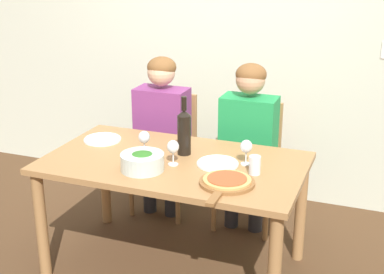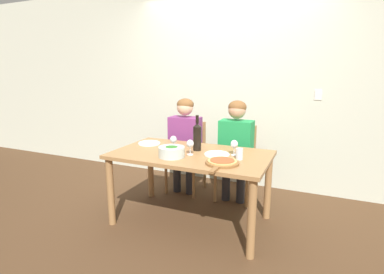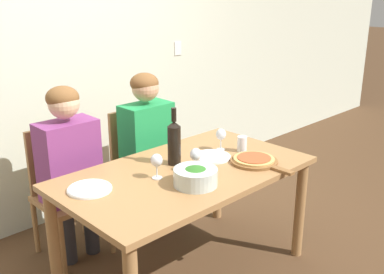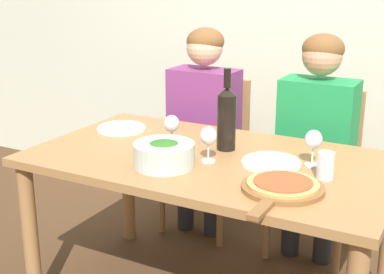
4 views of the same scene
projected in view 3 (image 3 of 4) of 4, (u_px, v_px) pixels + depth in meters
The scene contains 16 objects.
ground_plane at pixel (186, 273), 2.96m from camera, with size 40.00×40.00×0.00m, color #4C331E.
back_wall at pixel (69, 48), 3.41m from camera, with size 10.00×0.06×2.70m.
dining_table at pixel (186, 185), 2.76m from camera, with size 1.54×0.88×0.73m.
chair_left at pixel (65, 188), 3.10m from camera, with size 0.42×0.42×0.89m.
chair_right at pixel (140, 163), 3.53m from camera, with size 0.42×0.42×0.89m.
person_woman at pixel (70, 159), 2.94m from camera, with size 0.47×0.51×1.20m.
person_man at pixel (148, 137), 3.38m from camera, with size 0.47×0.51×1.20m.
wine_bottle at pixel (174, 142), 2.77m from camera, with size 0.08×0.08×0.36m.
broccoli_bowl at pixel (196, 177), 2.50m from camera, with size 0.25×0.25×0.11m.
dinner_plate_left at pixel (90, 189), 2.45m from camera, with size 0.24×0.24×0.02m.
dinner_plate_right at pixel (212, 157), 2.92m from camera, with size 0.24×0.24×0.02m.
pizza_on_board at pixel (255, 160), 2.83m from camera, with size 0.30×0.44×0.04m.
wine_glass_left at pixel (157, 161), 2.58m from camera, with size 0.07×0.07×0.15m.
wine_glass_right at pixel (221, 135), 3.03m from camera, with size 0.07×0.07×0.15m.
wine_glass_centre at pixel (196, 156), 2.66m from camera, with size 0.07×0.07×0.15m.
water_tumbler at pixel (242, 144), 3.02m from camera, with size 0.07×0.07×0.11m.
Camera 3 is at (-1.73, -1.84, 1.79)m, focal length 42.00 mm.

